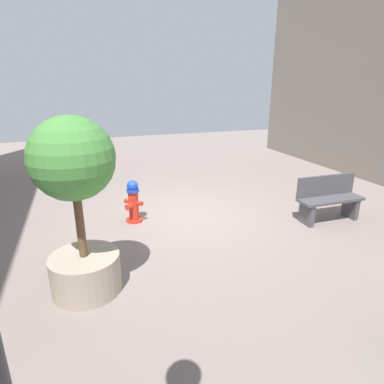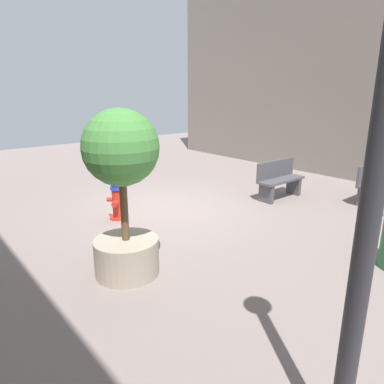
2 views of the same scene
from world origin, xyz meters
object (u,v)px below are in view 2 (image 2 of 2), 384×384
Objects in this scene: planter_tree at (123,181)px; street_lamp at (383,124)px; fire_hydrant at (117,198)px; bench_near at (279,179)px; bench_far at (376,182)px.

street_lamp is at bearing 86.58° from planter_tree.
planter_tree reaches higher than fire_hydrant.
bench_near and bench_far have the same top height.
bench_far is 6.57m from planter_tree.
bench_far is (-5.41, 3.01, 0.04)m from fire_hydrant.
street_lamp is at bearing 40.03° from bench_near.
bench_far is at bearing -158.85° from street_lamp.
planter_tree is 0.61× the size of street_lamp.
planter_tree reaches higher than bench_far.
fire_hydrant is 6.20m from bench_far.
bench_near is (-3.89, 1.28, 0.03)m from fire_hydrant.
bench_far is 0.62× the size of planter_tree.
bench_near is at bearing 161.80° from fire_hydrant.
fire_hydrant is at bearing -115.38° from planter_tree.
bench_near is at bearing -169.58° from planter_tree.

